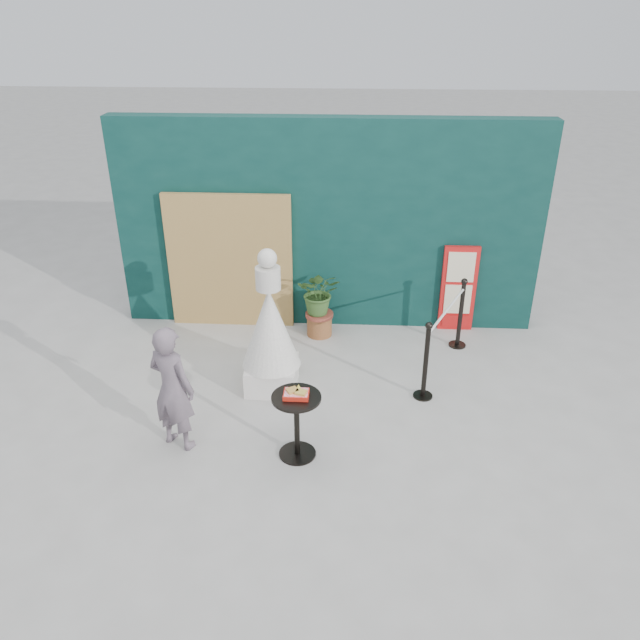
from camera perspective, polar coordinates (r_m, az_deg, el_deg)
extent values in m
plane|color=#ADAAA5|center=(6.91, -0.57, -12.03)|extent=(60.00, 60.00, 0.00)
cube|color=#092C29|center=(8.95, 0.71, 8.62)|extent=(6.00, 0.30, 3.00)
cube|color=tan|center=(9.10, -8.25, 5.29)|extent=(1.80, 0.08, 2.00)
imported|color=slate|center=(6.79, -13.34, -6.09)|extent=(0.63, 0.53, 1.45)
cube|color=red|center=(9.21, 12.53, 2.81)|extent=(0.50, 0.06, 1.30)
cube|color=beige|center=(9.04, 12.78, 4.73)|extent=(0.38, 0.02, 0.45)
cube|color=beige|center=(9.24, 12.47, 1.88)|extent=(0.38, 0.02, 0.45)
cube|color=red|center=(9.40, 12.25, -0.05)|extent=(0.38, 0.02, 0.18)
cube|color=silver|center=(7.88, -4.41, -5.03)|extent=(0.62, 0.62, 0.34)
cone|color=white|center=(7.54, -4.59, -0.68)|extent=(0.72, 0.72, 1.02)
cylinder|color=silver|center=(7.26, -4.78, 3.82)|extent=(0.29, 0.29, 0.27)
sphere|color=silver|center=(7.16, -4.86, 5.64)|extent=(0.23, 0.23, 0.23)
cylinder|color=black|center=(6.89, -2.08, -12.08)|extent=(0.40, 0.40, 0.02)
cylinder|color=black|center=(6.67, -2.13, -9.77)|extent=(0.06, 0.06, 0.72)
cylinder|color=black|center=(6.45, -2.18, -7.11)|extent=(0.52, 0.52, 0.03)
cube|color=red|center=(6.43, -2.19, -6.82)|extent=(0.26, 0.19, 0.05)
cube|color=#FB2145|center=(6.41, -2.19, -6.62)|extent=(0.24, 0.17, 0.00)
cube|color=#D59A4D|center=(6.42, -2.55, -6.44)|extent=(0.15, 0.14, 0.02)
cube|color=#DCBC50|center=(6.38, -1.76, -6.62)|extent=(0.13, 0.13, 0.02)
cone|color=#FFE343|center=(6.43, -1.98, -6.14)|extent=(0.06, 0.06, 0.06)
cylinder|color=brown|center=(9.05, -0.06, -0.49)|extent=(0.36, 0.36, 0.30)
cylinder|color=brown|center=(8.97, -0.06, 0.50)|extent=(0.40, 0.40, 0.05)
imported|color=#335524|center=(8.81, -0.06, 2.56)|extent=(0.60, 0.52, 0.66)
cylinder|color=black|center=(7.86, 9.37, -6.84)|extent=(0.24, 0.24, 0.02)
cylinder|color=black|center=(7.61, 9.64, -3.91)|extent=(0.06, 0.06, 0.96)
sphere|color=black|center=(7.36, 9.94, -0.52)|extent=(0.09, 0.09, 0.09)
cylinder|color=black|center=(9.04, 12.42, -2.23)|extent=(0.24, 0.24, 0.02)
cylinder|color=black|center=(8.82, 12.72, 0.42)|extent=(0.06, 0.06, 0.96)
sphere|color=black|center=(8.61, 13.07, 3.44)|extent=(0.09, 0.09, 0.09)
cylinder|color=silver|center=(8.03, 11.55, 0.91)|extent=(0.63, 1.31, 0.03)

